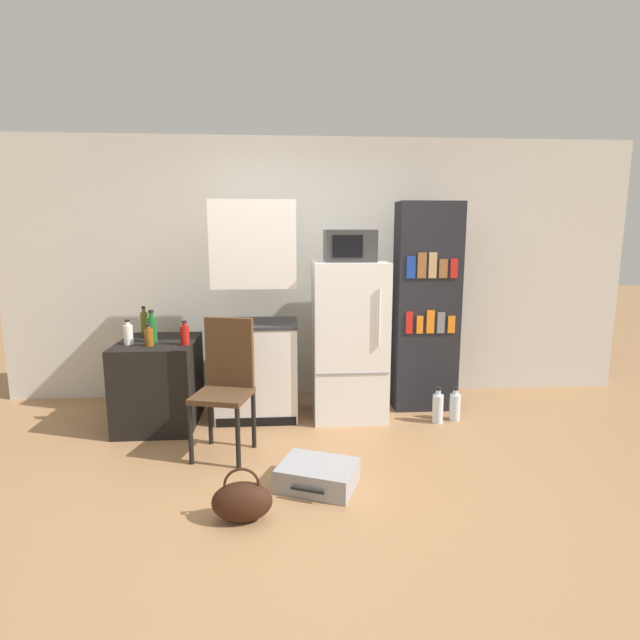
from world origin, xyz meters
name	(u,v)px	position (x,y,z in m)	size (l,w,h in m)	color
ground_plane	(314,484)	(0.00, 0.00, 0.00)	(24.00, 24.00, 0.00)	#A3754C
wall_back	(321,270)	(0.20, 2.00, 1.31)	(6.40, 0.10, 2.62)	beige
side_table	(159,382)	(-1.30, 1.20, 0.38)	(0.65, 0.80, 0.75)	black
kitchen_hutch	(256,318)	(-0.44, 1.33, 0.92)	(0.75, 0.56, 1.96)	white
refrigerator	(349,340)	(0.40, 1.29, 0.72)	(0.66, 0.64, 1.43)	white
microwave	(350,246)	(0.40, 1.29, 1.57)	(0.44, 0.35, 0.28)	#333333
bookshelf	(426,308)	(1.16, 1.45, 0.98)	(0.59, 0.32, 1.97)	black
bottle_green_tall	(152,329)	(-1.33, 1.17, 0.87)	(0.08, 0.08, 0.28)	#1E6028
bottle_milk_white	(128,334)	(-1.51, 1.09, 0.84)	(0.08, 0.08, 0.21)	white
bottle_amber_beer	(149,337)	(-1.32, 1.01, 0.83)	(0.07, 0.07, 0.18)	brown
bottle_olive_oil	(144,322)	(-1.50, 1.55, 0.86)	(0.07, 0.07, 0.26)	#566619
bottle_ketchup_red	(185,335)	(-1.03, 1.03, 0.84)	(0.08, 0.08, 0.21)	#AD1914
chair	(226,376)	(-0.64, 0.59, 0.61)	(0.49, 0.49, 1.04)	black
suitcase_large_flat	(318,475)	(0.02, -0.04, 0.08)	(0.60, 0.54, 0.16)	#99999E
handbag	(242,501)	(-0.45, -0.41, 0.12)	(0.36, 0.20, 0.33)	#33190F
water_bottle_front	(438,408)	(1.17, 1.03, 0.14)	(0.10, 0.10, 0.33)	silver
water_bottle_middle	(455,406)	(1.35, 1.08, 0.13)	(0.10, 0.10, 0.31)	silver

